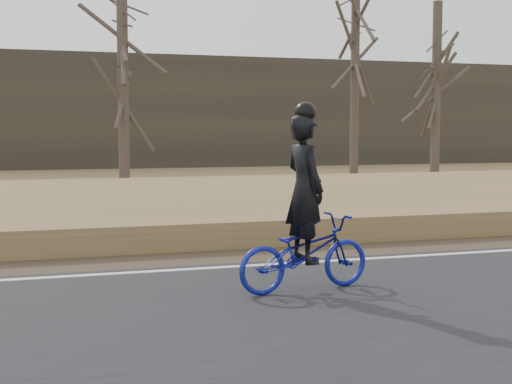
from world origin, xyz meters
name	(u,v)px	position (x,y,z in m)	size (l,w,h in m)	color
ground	(343,267)	(0.00, 0.00, 0.00)	(120.00, 120.00, 0.00)	olive
road	(434,305)	(0.00, -2.50, 0.03)	(120.00, 6.00, 0.06)	black
edge_line	(338,260)	(0.00, 0.20, 0.07)	(120.00, 0.12, 0.01)	silver
shoulder	(313,253)	(0.00, 1.20, 0.02)	(120.00, 1.60, 0.04)	#473A2B
embankment	(258,219)	(0.00, 4.20, 0.22)	(120.00, 5.00, 0.44)	olive
ballast	(213,201)	(0.00, 8.00, 0.23)	(120.00, 3.00, 0.45)	slate
railroad	(213,189)	(0.00, 8.00, 0.53)	(120.00, 2.40, 0.29)	black
treeline_backdrop	(116,112)	(0.00, 30.00, 3.00)	(120.00, 4.00, 6.00)	#383328
cyclist	(305,230)	(-1.19, -1.49, 0.80)	(1.83, 0.89, 2.29)	navy
bare_tree_near_left	(123,96)	(-1.53, 13.77, 3.09)	(0.36, 0.36, 6.19)	#4D4338
bare_tree_center	(355,68)	(8.33, 17.46, 4.56)	(0.36, 0.36, 9.12)	#4D4338
bare_tree_right	(436,93)	(10.13, 14.19, 3.39)	(0.36, 0.36, 6.78)	#4D4338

